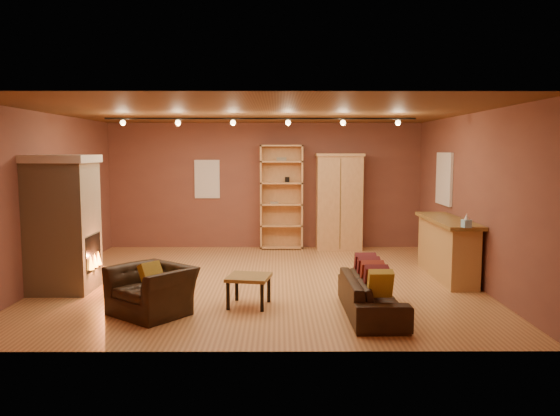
{
  "coord_description": "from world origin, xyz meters",
  "views": [
    {
      "loc": [
        0.29,
        -9.0,
        2.18
      ],
      "look_at": [
        0.33,
        0.2,
        1.22
      ],
      "focal_mm": 35.0,
      "sensor_mm": 36.0,
      "label": 1
    }
  ],
  "objects_px": {
    "bookcase": "(281,196)",
    "bar_counter": "(447,248)",
    "loveseat": "(372,288)",
    "armoire": "(339,201)",
    "fireplace": "(64,223)",
    "armchair": "(152,282)",
    "coffee_table": "(249,280)"
  },
  "relations": [
    {
      "from": "bookcase",
      "to": "armoire",
      "type": "xyz_separation_m",
      "value": [
        1.27,
        -0.15,
        -0.11
      ]
    },
    {
      "from": "bar_counter",
      "to": "loveseat",
      "type": "height_order",
      "value": "bar_counter"
    },
    {
      "from": "bookcase",
      "to": "coffee_table",
      "type": "xyz_separation_m",
      "value": [
        -0.49,
        -4.61,
        -0.81
      ]
    },
    {
      "from": "fireplace",
      "to": "armoire",
      "type": "xyz_separation_m",
      "value": [
        4.68,
        3.58,
        0.01
      ]
    },
    {
      "from": "fireplace",
      "to": "armchair",
      "type": "relative_size",
      "value": 1.8
    },
    {
      "from": "loveseat",
      "to": "coffee_table",
      "type": "xyz_separation_m",
      "value": [
        -1.66,
        0.43,
        0.01
      ]
    },
    {
      "from": "fireplace",
      "to": "loveseat",
      "type": "bearing_deg",
      "value": -15.91
    },
    {
      "from": "bookcase",
      "to": "bar_counter",
      "type": "bearing_deg",
      "value": -45.47
    },
    {
      "from": "fireplace",
      "to": "armchair",
      "type": "xyz_separation_m",
      "value": [
        1.64,
        -1.26,
        -0.62
      ]
    },
    {
      "from": "bar_counter",
      "to": "armoire",
      "type": "bearing_deg",
      "value": 119.73
    },
    {
      "from": "coffee_table",
      "to": "bar_counter",
      "type": "bearing_deg",
      "value": 27.51
    },
    {
      "from": "fireplace",
      "to": "bar_counter",
      "type": "relative_size",
      "value": 0.99
    },
    {
      "from": "bookcase",
      "to": "bar_counter",
      "type": "height_order",
      "value": "bookcase"
    },
    {
      "from": "armoire",
      "to": "coffee_table",
      "type": "bearing_deg",
      "value": -111.54
    },
    {
      "from": "loveseat",
      "to": "coffee_table",
      "type": "height_order",
      "value": "loveseat"
    },
    {
      "from": "armoire",
      "to": "bar_counter",
      "type": "xyz_separation_m",
      "value": [
        1.56,
        -2.73,
        -0.55
      ]
    },
    {
      "from": "fireplace",
      "to": "coffee_table",
      "type": "height_order",
      "value": "fireplace"
    },
    {
      "from": "armoire",
      "to": "bar_counter",
      "type": "distance_m",
      "value": 3.19
    },
    {
      "from": "bookcase",
      "to": "armchair",
      "type": "xyz_separation_m",
      "value": [
        -1.77,
        -4.99,
        -0.74
      ]
    },
    {
      "from": "loveseat",
      "to": "coffee_table",
      "type": "relative_size",
      "value": 2.64
    },
    {
      "from": "bookcase",
      "to": "loveseat",
      "type": "relative_size",
      "value": 1.32
    },
    {
      "from": "fireplace",
      "to": "coffee_table",
      "type": "relative_size",
      "value": 3.19
    },
    {
      "from": "bookcase",
      "to": "bar_counter",
      "type": "distance_m",
      "value": 4.09
    },
    {
      "from": "fireplace",
      "to": "armoire",
      "type": "bearing_deg",
      "value": 37.41
    },
    {
      "from": "bar_counter",
      "to": "loveseat",
      "type": "distance_m",
      "value": 2.73
    },
    {
      "from": "fireplace",
      "to": "loveseat",
      "type": "xyz_separation_m",
      "value": [
        4.58,
        -1.31,
        -0.7
      ]
    },
    {
      "from": "bar_counter",
      "to": "bookcase",
      "type": "bearing_deg",
      "value": 134.53
    },
    {
      "from": "bar_counter",
      "to": "loveseat",
      "type": "xyz_separation_m",
      "value": [
        -1.66,
        -2.16,
        -0.16
      ]
    },
    {
      "from": "fireplace",
      "to": "bookcase",
      "type": "height_order",
      "value": "bookcase"
    },
    {
      "from": "armchair",
      "to": "coffee_table",
      "type": "distance_m",
      "value": 1.34
    },
    {
      "from": "fireplace",
      "to": "bar_counter",
      "type": "bearing_deg",
      "value": 7.76
    },
    {
      "from": "loveseat",
      "to": "armchair",
      "type": "xyz_separation_m",
      "value": [
        -2.94,
        0.04,
        0.07
      ]
    }
  ]
}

